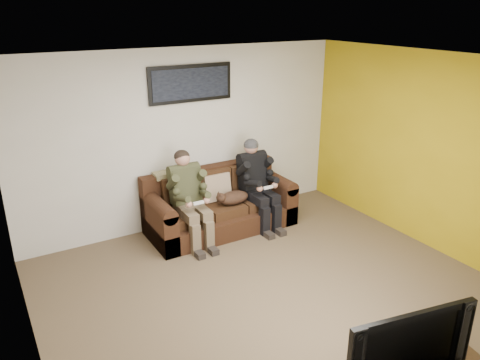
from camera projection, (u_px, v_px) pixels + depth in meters
floor at (272, 292)px, 5.43m from camera, size 5.00×5.00×0.00m
ceiling at (279, 63)px, 4.52m from camera, size 5.00×5.00×0.00m
wall_back at (187, 139)px, 6.79m from camera, size 5.00×0.00×5.00m
wall_front at (464, 293)px, 3.16m from camera, size 5.00×0.00×5.00m
wall_left at (21, 245)px, 3.79m from camera, size 0.00×4.50×4.50m
wall_right at (432, 153)px, 6.16m from camera, size 0.00×4.50×4.50m
accent_wall_right at (431, 153)px, 6.16m from camera, size 0.00×4.50×4.50m
sofa at (219, 206)px, 6.92m from camera, size 2.14×0.92×0.87m
throw_pillow at (217, 187)px, 6.85m from camera, size 0.41×0.19×0.40m
throw_blanket at (169, 174)px, 6.63m from camera, size 0.44×0.21×0.08m
person_left at (189, 193)px, 6.37m from camera, size 0.51×0.87×1.28m
person_right at (257, 179)px, 6.90m from camera, size 0.51×0.86×1.29m
cat at (232, 198)px, 6.72m from camera, size 0.66×0.26×0.24m
framed_poster at (191, 83)px, 6.51m from camera, size 1.25×0.05×0.52m
television at (401, 339)px, 3.50m from camera, size 1.07×0.33×0.61m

